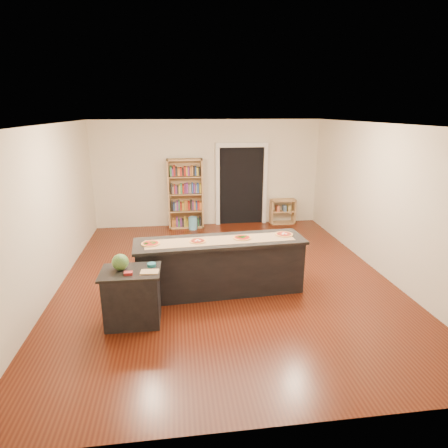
{
  "coord_description": "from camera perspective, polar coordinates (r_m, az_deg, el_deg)",
  "views": [
    {
      "loc": [
        -0.86,
        -6.39,
        3.03
      ],
      "look_at": [
        0.0,
        0.2,
        1.0
      ],
      "focal_mm": 30.0,
      "sensor_mm": 36.0,
      "label": 1
    }
  ],
  "objects": [
    {
      "name": "cutting_board",
      "position": [
        5.41,
        -11.27,
        -7.16
      ],
      "size": [
        0.26,
        0.19,
        0.02
      ],
      "primitive_type": "cube",
      "rotation": [
        0.0,
        0.0,
        -0.07
      ],
      "color": "tan",
      "rests_on": "side_counter"
    },
    {
      "name": "pizza_c",
      "position": [
        6.35,
        2.77,
        -2.09
      ],
      "size": [
        0.32,
        0.32,
        0.02
      ],
      "color": "tan",
      "rests_on": "kitchen_island"
    },
    {
      "name": "waste_bin",
      "position": [
        9.91,
        -4.77,
        0.13
      ],
      "size": [
        0.23,
        0.23,
        0.33
      ],
      "primitive_type": "cylinder",
      "color": "#5EAED2",
      "rests_on": "ground"
    },
    {
      "name": "pizza_d",
      "position": [
        6.6,
        9.13,
        -1.54
      ],
      "size": [
        0.31,
        0.31,
        0.02
      ],
      "color": "tan",
      "rests_on": "kitchen_island"
    },
    {
      "name": "side_counter",
      "position": [
        5.71,
        -13.8,
        -10.72
      ],
      "size": [
        0.85,
        0.62,
        0.84
      ],
      "rotation": [
        0.0,
        0.0,
        -0.01
      ],
      "color": "black",
      "rests_on": "ground"
    },
    {
      "name": "low_shelf",
      "position": [
        10.46,
        8.91,
        1.91
      ],
      "size": [
        0.68,
        0.29,
        0.68
      ],
      "primitive_type": "cube",
      "color": "tan",
      "rests_on": "ground"
    },
    {
      "name": "watermelon",
      "position": [
        5.55,
        -15.53,
        -5.63
      ],
      "size": [
        0.24,
        0.24,
        0.24
      ],
      "primitive_type": "sphere",
      "color": "#144214",
      "rests_on": "side_counter"
    },
    {
      "name": "pizza_a",
      "position": [
        6.18,
        -11.11,
        -2.94
      ],
      "size": [
        0.3,
        0.3,
        0.02
      ],
      "color": "tan",
      "rests_on": "kitchen_island"
    },
    {
      "name": "package_teal",
      "position": [
        5.6,
        -10.98,
        -6.13
      ],
      "size": [
        0.13,
        0.13,
        0.05
      ],
      "primitive_type": "cylinder",
      "color": "#195966",
      "rests_on": "side_counter"
    },
    {
      "name": "kitchen_island",
      "position": [
        6.44,
        -0.6,
        -6.37
      ],
      "size": [
        2.86,
        0.78,
        0.94
      ],
      "rotation": [
        0.0,
        0.0,
        0.06
      ],
      "color": "black",
      "rests_on": "ground"
    },
    {
      "name": "room",
      "position": [
        6.65,
        0.22,
        2.8
      ],
      "size": [
        6.0,
        7.0,
        2.8
      ],
      "color": "beige",
      "rests_on": "ground"
    },
    {
      "name": "pizza_b",
      "position": [
        6.2,
        -4.05,
        -2.6
      ],
      "size": [
        0.29,
        0.29,
        0.02
      ],
      "color": "tan",
      "rests_on": "kitchen_island"
    },
    {
      "name": "kraft_paper",
      "position": [
        6.25,
        -0.57,
        -2.49
      ],
      "size": [
        2.51,
        0.6,
        0.0
      ],
      "primitive_type": "cube",
      "rotation": [
        0.0,
        0.0,
        0.06
      ],
      "color": "#A27953",
      "rests_on": "kitchen_island"
    },
    {
      "name": "package_red",
      "position": [
        5.4,
        -14.38,
        -7.29
      ],
      "size": [
        0.12,
        0.09,
        0.04
      ],
      "primitive_type": "cube",
      "rotation": [
        0.0,
        0.0,
        0.03
      ],
      "color": "maroon",
      "rests_on": "side_counter"
    },
    {
      "name": "bookshelf",
      "position": [
        9.9,
        -5.88,
        4.59
      ],
      "size": [
        0.92,
        0.33,
        1.83
      ],
      "primitive_type": "cube",
      "color": "tan",
      "rests_on": "ground"
    },
    {
      "name": "doorway",
      "position": [
        10.17,
        2.68,
        6.63
      ],
      "size": [
        1.4,
        0.09,
        2.21
      ],
      "color": "black",
      "rests_on": "room"
    }
  ]
}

